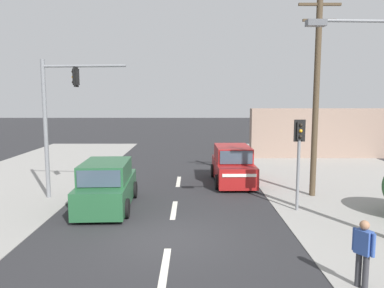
# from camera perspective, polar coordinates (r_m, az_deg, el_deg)

# --- Properties ---
(ground_plane) EXTENTS (140.00, 140.00, 0.00)m
(ground_plane) POSITION_cam_1_polar(r_m,az_deg,el_deg) (12.11, -3.35, -14.17)
(ground_plane) COLOR #28282B
(lane_dash_near) EXTENTS (0.20, 2.40, 0.01)m
(lane_dash_near) POSITION_cam_1_polar(r_m,az_deg,el_deg) (10.28, -4.05, -18.20)
(lane_dash_near) COLOR silver
(lane_dash_near) RESTS_ON ground
(lane_dash_mid) EXTENTS (0.20, 2.40, 0.01)m
(lane_dash_mid) POSITION_cam_1_polar(r_m,az_deg,el_deg) (14.94, -2.65, -9.99)
(lane_dash_mid) COLOR silver
(lane_dash_mid) RESTS_ON ground
(lane_dash_far) EXTENTS (0.20, 2.40, 0.01)m
(lane_dash_far) POSITION_cam_1_polar(r_m,az_deg,el_deg) (19.77, -1.95, -5.72)
(lane_dash_far) COLOR silver
(lane_dash_far) RESTS_ON ground
(utility_pole_midground_right) EXTENTS (1.80, 0.26, 8.75)m
(utility_pole_midground_right) POSITION_cam_1_polar(r_m,az_deg,el_deg) (17.26, 18.53, 7.46)
(utility_pole_midground_right) COLOR #4C3D2B
(utility_pole_midground_right) RESTS_ON ground
(traffic_signal_mast) EXTENTS (3.68, 0.48, 6.00)m
(traffic_signal_mast) POSITION_cam_1_polar(r_m,az_deg,el_deg) (17.04, -19.78, 4.80)
(traffic_signal_mast) COLOR slate
(traffic_signal_mast) RESTS_ON ground
(pedestal_signal_right_kerb) EXTENTS (0.44, 0.30, 3.56)m
(pedestal_signal_right_kerb) POSITION_cam_1_polar(r_m,az_deg,el_deg) (14.88, 16.11, -0.81)
(pedestal_signal_right_kerb) COLOR slate
(pedestal_signal_right_kerb) RESTS_ON ground
(shopfront_wall_far) EXTENTS (12.00, 1.00, 3.60)m
(shopfront_wall_far) POSITION_cam_1_polar(r_m,az_deg,el_deg) (29.26, 20.72, 1.56)
(shopfront_wall_far) COLOR gray
(shopfront_wall_far) RESTS_ON ground
(suv_kerbside_parked) EXTENTS (2.13, 4.57, 1.90)m
(suv_kerbside_parked) POSITION_cam_1_polar(r_m,az_deg,el_deg) (19.50, 6.35, -3.31)
(suv_kerbside_parked) COLOR maroon
(suv_kerbside_parked) RESTS_ON ground
(suv_oncoming_near) EXTENTS (2.22, 4.61, 1.90)m
(suv_oncoming_near) POSITION_cam_1_polar(r_m,az_deg,el_deg) (15.37, -12.73, -6.27)
(suv_oncoming_near) COLOR #235633
(suv_oncoming_near) RESTS_ON ground
(pedestrian_at_kerb) EXTENTS (0.38, 0.48, 1.63)m
(pedestrian_at_kerb) POSITION_cam_1_polar(r_m,az_deg,el_deg) (9.70, 24.74, -14.51)
(pedestrian_at_kerb) COLOR #333338
(pedestrian_at_kerb) RESTS_ON ground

